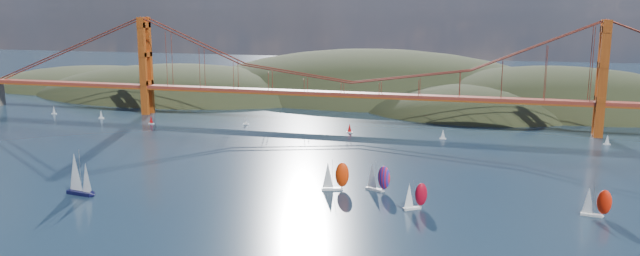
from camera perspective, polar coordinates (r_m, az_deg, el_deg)
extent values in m
plane|color=black|center=(164.32, -11.01, -11.03)|extent=(1200.00, 1200.00, 0.00)
ellipsoid|color=black|center=(453.52, -12.41, 1.67)|extent=(240.00, 140.00, 64.00)
ellipsoid|color=black|center=(449.83, 4.92, 1.10)|extent=(300.00, 180.00, 96.00)
ellipsoid|color=black|center=(414.72, 20.67, 0.04)|extent=(220.00, 140.00, 76.00)
ellipsoid|color=black|center=(382.41, 13.66, 0.31)|extent=(140.00, 110.00, 48.00)
ellipsoid|color=black|center=(524.93, -19.65, 2.93)|extent=(200.00, 140.00, 44.00)
cube|color=maroon|center=(326.50, 2.92, 3.14)|extent=(440.00, 7.00, 1.60)
cube|color=#89330F|center=(326.66, 2.92, 2.93)|extent=(440.00, 7.00, 0.80)
cube|color=#89330F|center=(369.66, -15.63, 5.47)|extent=(4.00, 8.50, 55.00)
cube|color=#89330F|center=(321.74, 24.36, 4.10)|extent=(4.00, 8.50, 55.00)
cube|color=black|center=(221.53, -21.03, -5.56)|extent=(10.21, 4.31, 1.19)
cylinder|color=#99999E|center=(219.18, -21.08, -3.64)|extent=(0.15, 0.15, 14.29)
cone|color=white|center=(220.95, -21.49, -3.75)|extent=(6.35, 6.35, 12.58)
cone|color=white|center=(217.99, -20.59, -4.27)|extent=(4.54, 4.54, 10.00)
cube|color=white|center=(212.14, 1.04, -5.58)|extent=(6.89, 3.88, 0.80)
cylinder|color=#99999E|center=(210.68, 1.14, -4.17)|extent=(0.10, 0.10, 9.97)
cone|color=white|center=(210.70, 0.72, -4.31)|extent=(4.71, 4.71, 8.77)
ellipsoid|color=#ED3306|center=(211.09, 2.04, -4.29)|extent=(5.34, 4.25, 8.37)
cube|color=silver|center=(194.61, 8.39, -7.28)|extent=(5.55, 4.53, 0.68)
cylinder|color=#99999E|center=(193.34, 8.50, -5.98)|extent=(0.08, 0.08, 8.48)
cone|color=white|center=(192.88, 8.15, -6.14)|extent=(4.41, 4.41, 7.47)
ellipsoid|color=#A8061A|center=(194.77, 9.24, -6.00)|extent=(4.67, 4.30, 7.13)
cube|color=white|center=(203.51, 23.55, -7.28)|extent=(6.07, 2.49, 0.71)
cylinder|color=#99999E|center=(202.13, 23.73, -6.01)|extent=(0.09, 0.09, 8.83)
cone|color=white|center=(202.24, 23.34, -6.10)|extent=(3.74, 3.74, 7.77)
ellipsoid|color=red|center=(202.32, 24.56, -6.19)|extent=(4.46, 3.17, 7.42)
cube|color=silver|center=(212.44, 5.02, -5.60)|extent=(6.58, 3.95, 0.76)
cylinder|color=#99999E|center=(210.85, 5.12, -4.27)|extent=(0.10, 0.10, 9.55)
cone|color=white|center=(211.71, 4.78, -4.34)|extent=(4.61, 4.61, 8.41)
ellipsoid|color=red|center=(209.42, 5.87, -4.53)|extent=(5.17, 4.21, 8.02)
cube|color=silver|center=(389.68, -23.13, 1.21)|extent=(3.00, 1.00, 0.50)
cone|color=white|center=(389.31, -23.16, 1.56)|extent=(2.00, 2.00, 4.20)
cube|color=silver|center=(365.00, -19.36, 0.86)|extent=(3.00, 1.00, 0.50)
cone|color=white|center=(364.61, -19.39, 1.23)|extent=(2.00, 2.00, 4.20)
cube|color=silver|center=(340.37, -15.17, 0.40)|extent=(3.00, 1.00, 0.50)
cone|color=red|center=(339.95, -15.19, 0.79)|extent=(2.00, 2.00, 4.20)
cube|color=silver|center=(328.49, -6.79, 0.34)|extent=(3.00, 1.00, 0.50)
cone|color=white|center=(328.06, -6.80, 0.74)|extent=(2.00, 2.00, 4.20)
cube|color=silver|center=(307.84, 24.76, -1.36)|extent=(3.00, 1.00, 0.50)
cone|color=white|center=(307.38, 24.79, -0.93)|extent=(2.00, 2.00, 4.20)
cube|color=silver|center=(296.79, 11.17, -0.96)|extent=(3.00, 1.00, 0.50)
cone|color=white|center=(296.31, 11.18, -0.52)|extent=(2.00, 2.00, 4.20)
cube|color=silver|center=(305.79, 2.71, -0.41)|extent=(3.00, 1.00, 0.50)
cone|color=red|center=(305.33, 2.72, 0.03)|extent=(2.00, 2.00, 4.20)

